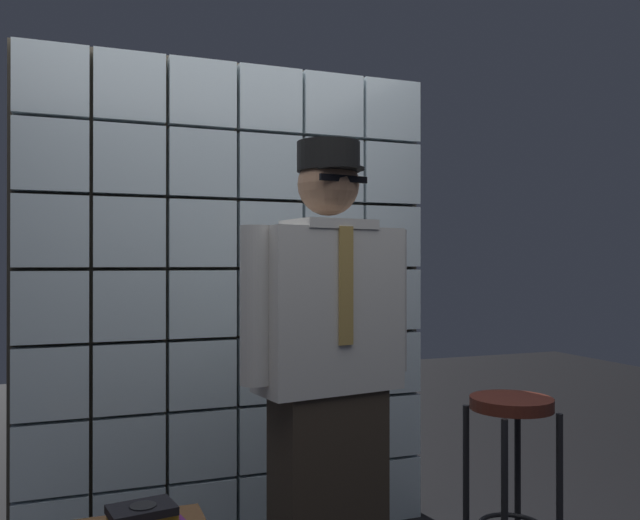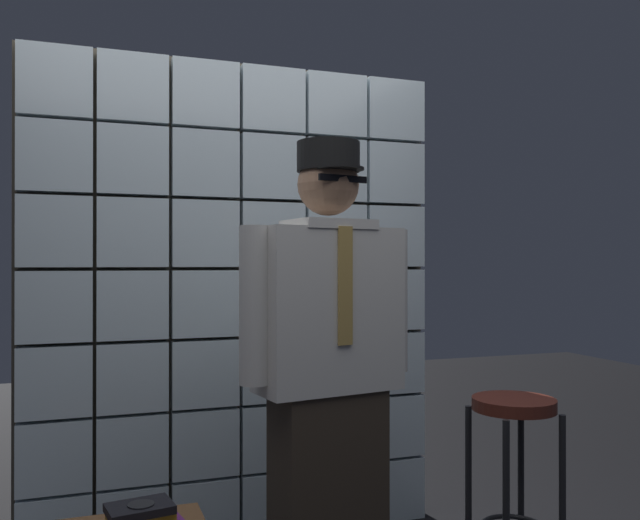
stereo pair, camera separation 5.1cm
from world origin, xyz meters
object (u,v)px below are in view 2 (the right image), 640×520
at_px(book_stack, 140,519).
at_px(coffee_mug, 142,519).
at_px(standing_person, 328,371).
at_px(bar_stool, 514,445).

relative_size(book_stack, coffee_mug, 2.15).
xyz_separation_m(standing_person, bar_stool, (0.82, 0.00, -0.35)).
relative_size(bar_stool, book_stack, 2.81).
bearing_deg(bar_stool, book_stack, -173.10).
relative_size(standing_person, coffee_mug, 14.01).
bearing_deg(coffee_mug, book_stack, 102.05).
distance_m(standing_person, coffee_mug, 0.81).
height_order(standing_person, bar_stool, standing_person).
distance_m(bar_stool, coffee_mug, 1.51).
bearing_deg(book_stack, standing_person, 14.54).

